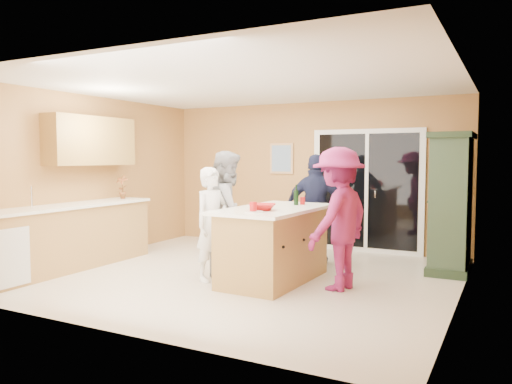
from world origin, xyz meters
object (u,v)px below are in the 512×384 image
at_px(green_hutch, 451,205).
at_px(woman_magenta, 339,219).
at_px(kitchen_island, 274,247).
at_px(woman_grey, 229,213).
at_px(woman_navy, 316,210).
at_px(woman_white, 212,224).

relative_size(green_hutch, woman_magenta, 1.12).
relative_size(kitchen_island, woman_grey, 1.10).
bearing_deg(woman_navy, woman_magenta, 106.81).
height_order(woman_navy, woman_magenta, woman_magenta).
xyz_separation_m(woman_grey, woman_navy, (0.88, 1.11, -0.02)).
bearing_deg(woman_magenta, woman_grey, -81.08).
xyz_separation_m(kitchen_island, woman_grey, (-0.74, 0.11, 0.40)).
distance_m(green_hutch, woman_navy, 1.91).
bearing_deg(woman_magenta, woman_navy, -136.06).
xyz_separation_m(kitchen_island, green_hutch, (1.99, 1.64, 0.50)).
height_order(kitchen_island, woman_grey, woman_grey).
bearing_deg(woman_magenta, woman_white, -65.57).
bearing_deg(woman_magenta, green_hutch, 158.14).
distance_m(kitchen_island, woman_magenta, 0.97).
distance_m(woman_white, woman_grey, 0.46).
xyz_separation_m(kitchen_island, woman_navy, (0.13, 1.22, 0.38)).
relative_size(kitchen_island, woman_navy, 1.13).
bearing_deg(woman_magenta, kitchen_island, -77.14).
xyz_separation_m(green_hutch, woman_grey, (-2.74, -1.53, -0.10)).
height_order(green_hutch, woman_white, green_hutch).
xyz_separation_m(woman_navy, woman_magenta, (0.74, -1.21, 0.04)).
relative_size(green_hutch, woman_navy, 1.17).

